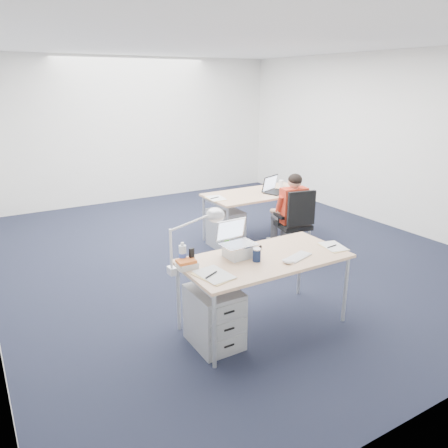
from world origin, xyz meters
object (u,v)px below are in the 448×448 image
object	(u,v)px
can_koozie	(257,255)
desk_lamp	(189,241)
water_bottle	(183,254)
sunglasses	(259,248)
cordless_phone	(192,257)
far_cup	(281,183)
desk_far	(258,196)
office_chair	(294,237)
book_stack	(187,264)
desk_near	(265,262)
computer_mouse	(287,261)
bear_figurine	(227,245)
seated_person	(288,213)
drawer_pedestal_near	(214,317)
headphones	(248,252)
dark_laptop	(277,184)
drawer_pedestal_far	(226,229)
wireless_keyboard	(298,257)
silver_laptop	(239,240)

from	to	relation	value
can_koozie	desk_lamp	world-z (taller)	desk_lamp
water_bottle	sunglasses	distance (m)	0.82
cordless_phone	far_cup	distance (m)	3.36
desk_far	office_chair	xyz separation A→B (m)	(0.04, -0.81, -0.41)
office_chair	book_stack	distance (m)	2.53
desk_near	sunglasses	xyz separation A→B (m)	(0.07, 0.20, 0.06)
computer_mouse	bear_figurine	world-z (taller)	bear_figurine
office_chair	seated_person	xyz separation A→B (m)	(0.02, 0.16, 0.30)
desk_far	water_bottle	xyz separation A→B (m)	(-2.16, -1.89, 0.16)
drawer_pedestal_near	headphones	size ratio (longest dim) A/B	2.70
can_koozie	desk_lamp	size ratio (longest dim) A/B	0.23
desk_near	drawer_pedestal_near	world-z (taller)	desk_near
dark_laptop	desk_near	bearing A→B (deg)	-150.45
drawer_pedestal_near	drawer_pedestal_far	size ratio (longest dim) A/B	1.00
can_koozie	dark_laptop	world-z (taller)	dark_laptop
desk_far	dark_laptop	bearing A→B (deg)	-29.88
cordless_phone	computer_mouse	bearing A→B (deg)	-38.15
wireless_keyboard	book_stack	size ratio (longest dim) A/B	1.69
water_bottle	sunglasses	size ratio (longest dim) A/B	2.06
desk_near	bear_figurine	size ratio (longest dim) A/B	11.53
desk_near	drawer_pedestal_near	xyz separation A→B (m)	(-0.57, -0.03, -0.41)
drawer_pedestal_far	book_stack	bearing A→B (deg)	-128.89
sunglasses	drawer_pedestal_near	bearing A→B (deg)	178.06
desk_far	cordless_phone	world-z (taller)	cordless_phone
drawer_pedestal_near	wireless_keyboard	distance (m)	0.97
desk_far	drawer_pedestal_far	xyz separation A→B (m)	(-0.60, -0.04, -0.41)
office_chair	far_cup	bearing A→B (deg)	74.27
silver_laptop	book_stack	xyz separation A→B (m)	(-0.54, 0.01, -0.13)
drawer_pedestal_far	headphones	size ratio (longest dim) A/B	2.70
drawer_pedestal_far	can_koozie	bearing A→B (deg)	-113.67
drawer_pedestal_far	wireless_keyboard	world-z (taller)	wireless_keyboard
can_koozie	headphones	bearing A→B (deg)	82.17
seated_person	water_bottle	bearing A→B (deg)	-141.82
desk_near	desk_lamp	bearing A→B (deg)	172.70
sunglasses	desk_lamp	bearing A→B (deg)	165.29
dark_laptop	desk_far	bearing A→B (deg)	129.35
can_koozie	book_stack	bearing A→B (deg)	163.83
drawer_pedestal_far	bear_figurine	size ratio (longest dim) A/B	3.96
sunglasses	dark_laptop	size ratio (longest dim) A/B	0.30
desk_far	silver_laptop	bearing A→B (deg)	-129.21
wireless_keyboard	desk_lamp	xyz separation A→B (m)	(-1.02, 0.26, 0.27)
far_cup	desk_lamp	bearing A→B (deg)	-141.20
book_stack	desk_near	bearing A→B (deg)	-11.00
water_bottle	book_stack	xyz separation A→B (m)	(0.00, -0.08, -0.07)
can_koozie	far_cup	world-z (taller)	can_koozie
seated_person	can_koozie	world-z (taller)	seated_person
sunglasses	dark_laptop	world-z (taller)	dark_laptop
desk_far	wireless_keyboard	distance (m)	2.55
water_bottle	dark_laptop	distance (m)	2.97
wireless_keyboard	can_koozie	distance (m)	0.41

